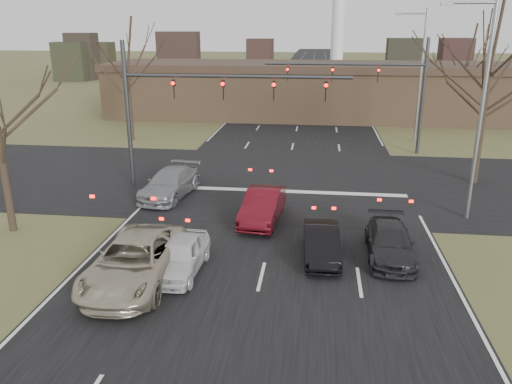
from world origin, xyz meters
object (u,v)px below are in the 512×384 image
streetlight_right_far (419,69)px  car_black_hatch (321,243)px  mast_arm_near (185,97)px  car_red_ahead (263,206)px  mast_arm_far (382,82)px  car_charcoal_sedan (390,242)px  streetlight_right_near (479,100)px  car_white_sedan (180,255)px  building (321,90)px  car_silver_suv (135,261)px  car_grey_ahead (170,183)px

streetlight_right_far → car_black_hatch: 23.79m
mast_arm_near → car_red_ahead: bearing=-43.7°
car_black_hatch → car_red_ahead: size_ratio=0.86×
mast_arm_far → car_charcoal_sedan: 18.32m
streetlight_right_near → car_white_sedan: streetlight_right_near is taller
car_red_ahead → car_charcoal_sedan: bearing=-27.0°
mast_arm_near → car_charcoal_sedan: bearing=-37.6°
building → car_black_hatch: building is taller
building → mast_arm_far: bearing=-74.4°
car_silver_suv → car_black_hatch: bearing=21.8°
mast_arm_near → car_silver_suv: size_ratio=2.09×
car_white_sedan → car_charcoal_sedan: car_white_sedan is taller
mast_arm_near → car_silver_suv: mast_arm_near is taller
streetlight_right_near → car_silver_suv: (-13.22, -7.87, -4.78)m
car_white_sedan → car_grey_ahead: (-2.87, 8.43, 0.06)m
mast_arm_near → car_black_hatch: 11.84m
streetlight_right_near → streetlight_right_far: (0.50, 17.00, 0.00)m
streetlight_right_far → car_silver_suv: (-13.72, -24.87, -4.78)m
car_white_sedan → car_red_ahead: 6.01m
building → car_silver_suv: 36.48m
mast_arm_far → car_black_hatch: (-4.04, -18.13, -4.38)m
car_silver_suv → mast_arm_near: bearing=93.5°
building → car_red_ahead: 29.63m
building → mast_arm_near: mast_arm_near is taller
streetlight_right_near → car_silver_suv: streetlight_right_near is taller
car_white_sedan → car_red_ahead: (2.43, 5.50, 0.08)m
streetlight_right_near → car_white_sedan: (-11.82, -6.96, -4.93)m
streetlight_right_far → car_grey_ahead: (-15.19, -15.52, -4.87)m
car_white_sedan → car_grey_ahead: bearing=110.8°
streetlight_right_far → streetlight_right_near: bearing=-91.7°
streetlight_right_far → mast_arm_far: bearing=-128.1°
mast_arm_far → streetlight_right_near: (2.64, -13.00, 0.57)m
streetlight_right_near → car_white_sedan: bearing=-149.5°
mast_arm_far → car_white_sedan: (-9.18, -19.96, -4.36)m
mast_arm_near → car_silver_suv: bearing=-85.6°
car_grey_ahead → car_red_ahead: 6.06m
streetlight_right_far → car_red_ahead: streetlight_right_far is taller
streetlight_right_far → car_charcoal_sedan: bearing=-101.7°
building → car_charcoal_sedan: bearing=-85.1°
car_silver_suv → car_red_ahead: 7.47m
mast_arm_near → car_charcoal_sedan: 13.43m
building → car_black_hatch: 33.20m
streetlight_right_far → car_white_sedan: streetlight_right_far is taller
car_grey_ahead → car_red_ahead: (5.30, -2.93, 0.02)m
car_black_hatch → car_red_ahead: car_red_ahead is taller
car_silver_suv → car_charcoal_sedan: size_ratio=1.34×
car_charcoal_sedan → streetlight_right_far: bearing=79.6°
streetlight_right_far → car_silver_suv: bearing=-118.9°
mast_arm_far → car_charcoal_sedan: mast_arm_far is taller
mast_arm_near → car_white_sedan: size_ratio=3.14×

